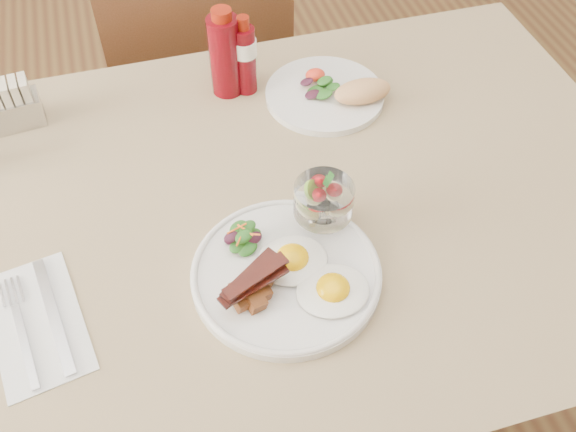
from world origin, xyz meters
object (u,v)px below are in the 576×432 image
ketchup_bottle (225,54)px  main_plate (286,274)px  table (264,240)px  second_plate (334,93)px  fruit_cup (323,200)px  chair_far (200,76)px  hot_sauce_bottle (245,56)px  sugar_caddy (11,107)px

ketchup_bottle → main_plate: bearing=-91.5°
table → second_plate: bearing=48.7°
main_plate → ketchup_bottle: bearing=88.5°
main_plate → fruit_cup: (0.08, 0.07, 0.06)m
chair_far → second_plate: 0.54m
second_plate → ketchup_bottle: size_ratio=1.33×
chair_far → second_plate: size_ratio=4.06×
main_plate → second_plate: 0.42m
second_plate → hot_sauce_bottle: size_ratio=1.46×
fruit_cup → hot_sauce_bottle: bearing=95.0°
table → chair_far: 0.68m
ketchup_bottle → chair_far: bearing=91.7°
hot_sauce_bottle → sugar_caddy: size_ratio=1.50×
fruit_cup → hot_sauce_bottle: (-0.03, 0.37, 0.01)m
chair_far → sugar_caddy: bearing=-137.3°
chair_far → ketchup_bottle: 0.47m
second_plate → hot_sauce_bottle: 0.18m
second_plate → main_plate: bearing=-118.1°
main_plate → second_plate: (0.20, 0.37, 0.01)m
table → main_plate: main_plate is taller
ketchup_bottle → second_plate: bearing=-23.8°
fruit_cup → chair_far: bearing=96.1°
ketchup_bottle → sugar_caddy: 0.39m
fruit_cup → ketchup_bottle: bearing=100.1°
fruit_cup → ketchup_bottle: ketchup_bottle is taller
chair_far → main_plate: chair_far is taller
table → fruit_cup: 0.19m
hot_sauce_bottle → sugar_caddy: bearing=177.5°
chair_far → main_plate: size_ratio=3.32×
table → second_plate: size_ratio=5.81×
ketchup_bottle → fruit_cup: bearing=-79.9°
fruit_cup → second_plate: 0.32m
fruit_cup → sugar_caddy: fruit_cup is taller
hot_sauce_bottle → fruit_cup: bearing=-85.0°
chair_far → ketchup_bottle: size_ratio=5.38×
table → main_plate: 0.18m
fruit_cup → ketchup_bottle: size_ratio=0.53×
chair_far → table: bearing=-90.0°
chair_far → hot_sauce_bottle: size_ratio=5.91×
main_plate → second_plate: bearing=61.9°
ketchup_bottle → sugar_caddy: size_ratio=1.65×
ketchup_bottle → sugar_caddy: (-0.39, 0.01, -0.04)m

